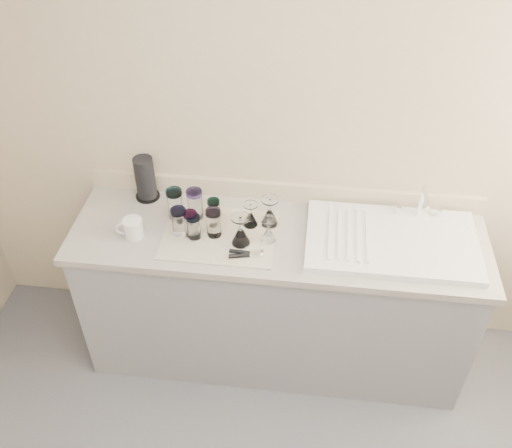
# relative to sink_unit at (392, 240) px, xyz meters

# --- Properties ---
(room_envelope) EXTENTS (3.54, 3.50, 2.52)m
(room_envelope) POSITION_rel_sink_unit_xyz_m (-0.55, -1.20, 0.64)
(room_envelope) COLOR #4F5054
(room_envelope) RESTS_ON ground
(counter_unit) EXTENTS (2.06, 0.62, 0.90)m
(counter_unit) POSITION_rel_sink_unit_xyz_m (-0.55, -0.00, -0.47)
(counter_unit) COLOR slate
(counter_unit) RESTS_ON ground
(sink_unit) EXTENTS (0.82, 0.50, 0.22)m
(sink_unit) POSITION_rel_sink_unit_xyz_m (0.00, 0.00, 0.00)
(sink_unit) COLOR white
(sink_unit) RESTS_ON counter_unit
(dish_towel) EXTENTS (0.55, 0.42, 0.01)m
(dish_towel) POSITION_rel_sink_unit_xyz_m (-0.84, -0.04, -0.02)
(dish_towel) COLOR beige
(dish_towel) RESTS_ON counter_unit
(tumbler_teal) EXTENTS (0.08, 0.08, 0.16)m
(tumbler_teal) POSITION_rel_sink_unit_xyz_m (-1.08, 0.06, 0.07)
(tumbler_teal) COLOR white
(tumbler_teal) RESTS_ON dish_towel
(tumbler_cyan) EXTENTS (0.08, 0.08, 0.16)m
(tumbler_cyan) POSITION_rel_sink_unit_xyz_m (-0.98, 0.07, 0.07)
(tumbler_cyan) COLOR white
(tumbler_cyan) RESTS_ON dish_towel
(tumbler_purple) EXTENTS (0.06, 0.06, 0.13)m
(tumbler_purple) POSITION_rel_sink_unit_xyz_m (-0.88, 0.06, 0.05)
(tumbler_purple) COLOR white
(tumbler_purple) RESTS_ON dish_towel
(tumbler_magenta) EXTENTS (0.08, 0.08, 0.15)m
(tumbler_magenta) POSITION_rel_sink_unit_xyz_m (-1.03, -0.06, 0.06)
(tumbler_magenta) COLOR white
(tumbler_magenta) RESTS_ON dish_towel
(tumbler_blue) EXTENTS (0.07, 0.07, 0.13)m
(tumbler_blue) POSITION_rel_sink_unit_xyz_m (-0.95, -0.08, 0.05)
(tumbler_blue) COLOR white
(tumbler_blue) RESTS_ON dish_towel
(tumbler_lavender) EXTENTS (0.08, 0.08, 0.15)m
(tumbler_lavender) POSITION_rel_sink_unit_xyz_m (-0.86, -0.05, 0.06)
(tumbler_lavender) COLOR white
(tumbler_lavender) RESTS_ON dish_towel
(tumbler_extra) EXTENTS (0.07, 0.07, 0.14)m
(tumbler_extra) POSITION_rel_sink_unit_xyz_m (-0.97, -0.06, 0.06)
(tumbler_extra) COLOR white
(tumbler_extra) RESTS_ON dish_towel
(goblet_back_left) EXTENTS (0.07, 0.07, 0.13)m
(goblet_back_left) POSITION_rel_sink_unit_xyz_m (-0.69, 0.05, 0.03)
(goblet_back_left) COLOR white
(goblet_back_left) RESTS_ON dish_towel
(goblet_back_right) EXTENTS (0.09, 0.09, 0.15)m
(goblet_back_right) POSITION_rel_sink_unit_xyz_m (-0.60, 0.07, 0.04)
(goblet_back_right) COLOR white
(goblet_back_right) RESTS_ON dish_towel
(goblet_front_left) EXTENTS (0.09, 0.09, 0.16)m
(goblet_front_left) POSITION_rel_sink_unit_xyz_m (-0.72, -0.09, 0.04)
(goblet_front_left) COLOR white
(goblet_front_left) RESTS_ON dish_towel
(goblet_front_right) EXTENTS (0.07, 0.07, 0.13)m
(goblet_front_right) POSITION_rel_sink_unit_xyz_m (-0.59, -0.06, 0.03)
(goblet_front_right) COLOR white
(goblet_front_right) RESTS_ON dish_towel
(can_opener) EXTENTS (0.16, 0.06, 0.02)m
(can_opener) POSITION_rel_sink_unit_xyz_m (-0.69, -0.18, -0.00)
(can_opener) COLOR silver
(can_opener) RESTS_ON dish_towel
(white_mug) EXTENTS (0.14, 0.12, 0.10)m
(white_mug) POSITION_rel_sink_unit_xyz_m (-1.26, -0.10, 0.03)
(white_mug) COLOR silver
(white_mug) RESTS_ON counter_unit
(paper_towel_roll) EXTENTS (0.13, 0.13, 0.24)m
(paper_towel_roll) POSITION_rel_sink_unit_xyz_m (-1.27, 0.21, 0.10)
(paper_towel_roll) COLOR black
(paper_towel_roll) RESTS_ON counter_unit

